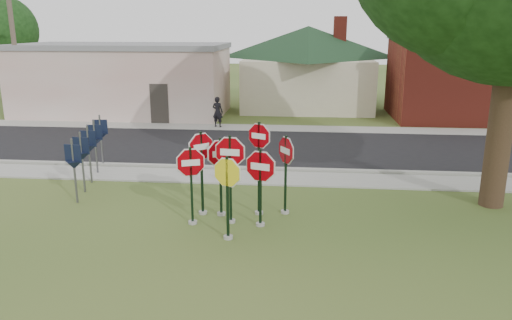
# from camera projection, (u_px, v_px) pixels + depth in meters

# --- Properties ---
(ground) EXTENTS (120.00, 120.00, 0.00)m
(ground) POSITION_uv_depth(u_px,v_px,m) (227.00, 244.00, 12.37)
(ground) COLOR #3A5620
(ground) RESTS_ON ground
(sidewalk_near) EXTENTS (60.00, 1.60, 0.06)m
(sidewalk_near) POSITION_uv_depth(u_px,v_px,m) (251.00, 178.00, 17.65)
(sidewalk_near) COLOR gray
(sidewalk_near) RESTS_ON ground
(road) EXTENTS (60.00, 7.00, 0.04)m
(road) POSITION_uv_depth(u_px,v_px,m) (261.00, 148.00, 21.97)
(road) COLOR black
(road) RESTS_ON ground
(sidewalk_far) EXTENTS (60.00, 1.60, 0.06)m
(sidewalk_far) POSITION_uv_depth(u_px,v_px,m) (268.00, 128.00, 26.10)
(sidewalk_far) COLOR gray
(sidewalk_far) RESTS_ON ground
(curb) EXTENTS (60.00, 0.20, 0.14)m
(curb) POSITION_uv_depth(u_px,v_px,m) (253.00, 169.00, 18.60)
(curb) COLOR gray
(curb) RESTS_ON ground
(stop_sign_center) EXTENTS (1.13, 0.24, 2.57)m
(stop_sign_center) POSITION_uv_depth(u_px,v_px,m) (230.00, 166.00, 13.29)
(stop_sign_center) COLOR gray
(stop_sign_center) RESTS_ON ground
(stop_sign_yellow) EXTENTS (0.97, 0.36, 2.27)m
(stop_sign_yellow) POSITION_uv_depth(u_px,v_px,m) (227.00, 188.00, 12.32)
(stop_sign_yellow) COLOR gray
(stop_sign_yellow) RESTS_ON ground
(stop_sign_left) EXTENTS (1.00, 0.38, 2.26)m
(stop_sign_left) POSITION_uv_depth(u_px,v_px,m) (191.00, 176.00, 13.26)
(stop_sign_left) COLOR gray
(stop_sign_left) RESTS_ON ground
(stop_sign_right) EXTENTS (1.10, 0.37, 2.24)m
(stop_sign_right) POSITION_uv_depth(u_px,v_px,m) (260.00, 178.00, 13.13)
(stop_sign_right) COLOR gray
(stop_sign_right) RESTS_ON ground
(stop_sign_back_right) EXTENTS (0.87, 0.46, 2.78)m
(stop_sign_back_right) POSITION_uv_depth(u_px,v_px,m) (259.00, 156.00, 13.88)
(stop_sign_back_right) COLOR gray
(stop_sign_back_right) RESTS_ON ground
(stop_sign_back_left) EXTENTS (0.88, 0.64, 2.36)m
(stop_sign_back_left) POSITION_uv_depth(u_px,v_px,m) (220.00, 166.00, 13.87)
(stop_sign_back_left) COLOR gray
(stop_sign_back_left) RESTS_ON ground
(stop_sign_far_right) EXTENTS (0.59, 0.92, 2.40)m
(stop_sign_far_right) POSITION_uv_depth(u_px,v_px,m) (286.00, 164.00, 14.00)
(stop_sign_far_right) COLOR gray
(stop_sign_far_right) RESTS_ON ground
(stop_sign_far_left) EXTENTS (0.79, 0.74, 2.52)m
(stop_sign_far_left) POSITION_uv_depth(u_px,v_px,m) (201.00, 162.00, 13.93)
(stop_sign_far_left) COLOR gray
(stop_sign_far_left) RESTS_ON ground
(route_sign_row) EXTENTS (1.43, 4.63, 2.00)m
(route_sign_row) POSITION_uv_depth(u_px,v_px,m) (89.00, 148.00, 16.88)
(route_sign_row) COLOR #59595E
(route_sign_row) RESTS_ON ground
(building_stucco) EXTENTS (12.20, 6.20, 4.20)m
(building_stucco) POSITION_uv_depth(u_px,v_px,m) (124.00, 79.00, 29.94)
(building_stucco) COLOR silver
(building_stucco) RESTS_ON ground
(building_house) EXTENTS (11.60, 11.60, 6.20)m
(building_house) POSITION_uv_depth(u_px,v_px,m) (308.00, 51.00, 32.37)
(building_house) COLOR beige
(building_house) RESTS_ON ground
(building_brick) EXTENTS (10.20, 6.20, 4.75)m
(building_brick) POSITION_uv_depth(u_px,v_px,m) (484.00, 77.00, 28.40)
(building_brick) COLOR maroon
(building_brick) RESTS_ON ground
(utility_pole_near) EXTENTS (2.20, 0.26, 9.50)m
(utility_pole_near) POSITION_uv_depth(u_px,v_px,m) (13.00, 31.00, 26.98)
(utility_pole_near) COLOR #4C3E33
(utility_pole_near) RESTS_ON ground
(bg_tree_left) EXTENTS (4.90, 4.90, 7.35)m
(bg_tree_left) POSITION_uv_depth(u_px,v_px,m) (3.00, 31.00, 36.01)
(bg_tree_left) COLOR #302115
(bg_tree_left) RESTS_ON ground
(pedestrian) EXTENTS (0.67, 0.54, 1.59)m
(pedestrian) POSITION_uv_depth(u_px,v_px,m) (218.00, 112.00, 26.13)
(pedestrian) COLOR black
(pedestrian) RESTS_ON sidewalk_far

